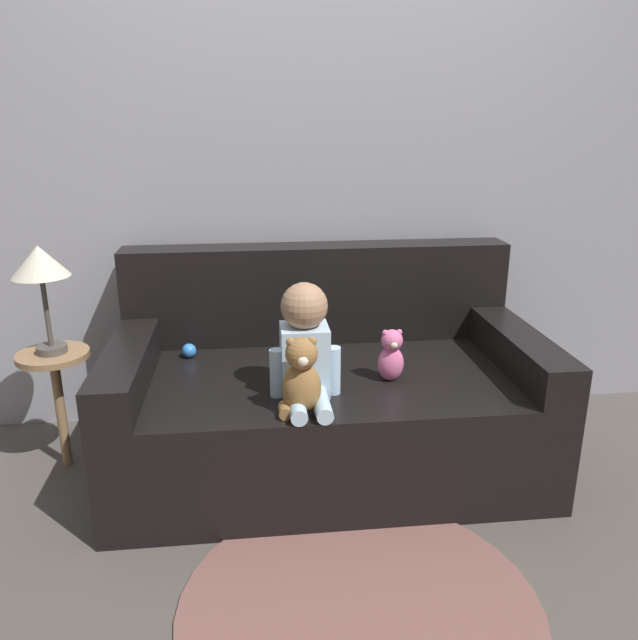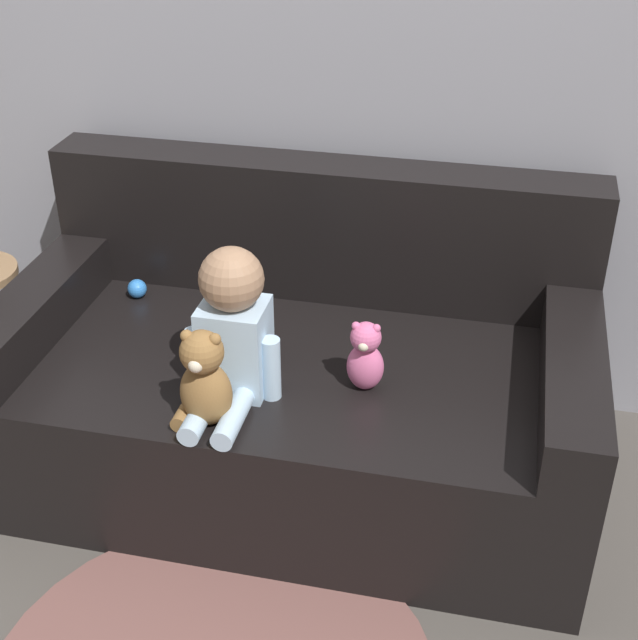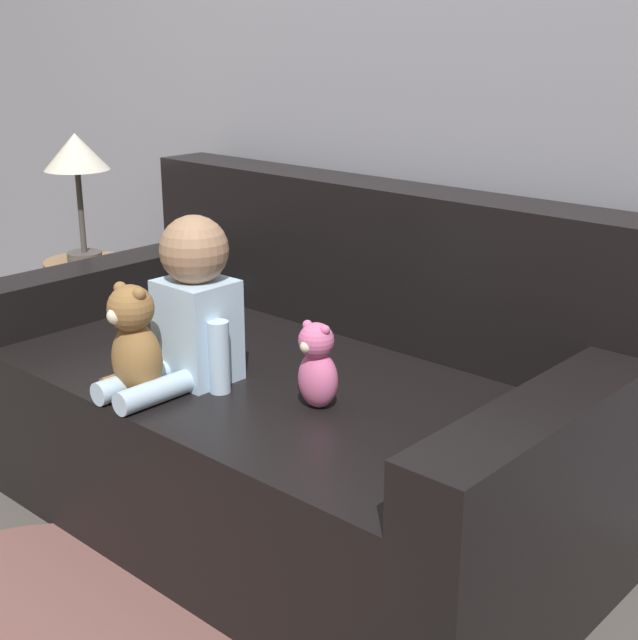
{
  "view_description": "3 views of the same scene",
  "coord_description": "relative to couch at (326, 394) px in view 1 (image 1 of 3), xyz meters",
  "views": [
    {
      "loc": [
        -0.3,
        -2.32,
        1.42
      ],
      "look_at": [
        -0.04,
        -0.02,
        0.66
      ],
      "focal_mm": 35.0,
      "sensor_mm": 36.0,
      "label": 1
    },
    {
      "loc": [
        0.54,
        -2.09,
        1.86
      ],
      "look_at": [
        0.1,
        -0.11,
        0.62
      ],
      "focal_mm": 50.0,
      "sensor_mm": 36.0,
      "label": 2
    },
    {
      "loc": [
        1.53,
        -1.55,
        1.29
      ],
      "look_at": [
        0.13,
        -0.02,
        0.6
      ],
      "focal_mm": 50.0,
      "sensor_mm": 36.0,
      "label": 3
    }
  ],
  "objects": [
    {
      "name": "toy_ball",
      "position": [
        -0.57,
        0.15,
        0.17
      ],
      "size": [
        0.06,
        0.06,
        0.06
      ],
      "color": "#337FDB",
      "rests_on": "couch"
    },
    {
      "name": "ground_plane",
      "position": [
        0.0,
        -0.06,
        -0.3
      ],
      "size": [
        12.0,
        12.0,
        0.0
      ],
      "primitive_type": "plane",
      "color": "#4C4742"
    },
    {
      "name": "couch",
      "position": [
        0.0,
        0.0,
        0.0
      ],
      "size": [
        1.71,
        0.94,
        0.87
      ],
      "color": "black",
      "rests_on": "ground_plane"
    },
    {
      "name": "teddy_bear_brown",
      "position": [
        -0.14,
        -0.43,
        0.27
      ],
      "size": [
        0.16,
        0.13,
        0.28
      ],
      "color": "olive",
      "rests_on": "couch"
    },
    {
      "name": "plush_toy_side",
      "position": [
        0.23,
        -0.19,
        0.24
      ],
      "size": [
        0.1,
        0.1,
        0.21
      ],
      "color": "#DB6699",
      "rests_on": "couch"
    },
    {
      "name": "person_baby",
      "position": [
        -0.11,
        -0.27,
        0.32
      ],
      "size": [
        0.26,
        0.36,
        0.42
      ],
      "color": "silver",
      "rests_on": "couch"
    },
    {
      "name": "side_table",
      "position": [
        -1.1,
        0.07,
        0.43
      ],
      "size": [
        0.29,
        0.29,
        0.95
      ],
      "color": "#93704C",
      "rests_on": "ground_plane"
    },
    {
      "name": "floor_rug",
      "position": [
        -0.01,
        -0.89,
        -0.29
      ],
      "size": [
        1.11,
        1.11,
        0.01
      ],
      "color": "brown",
      "rests_on": "ground_plane"
    },
    {
      "name": "wall_back",
      "position": [
        0.0,
        0.5,
        1.0
      ],
      "size": [
        8.0,
        0.05,
        2.6
      ],
      "color": "#93939E",
      "rests_on": "ground_plane"
    }
  ]
}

